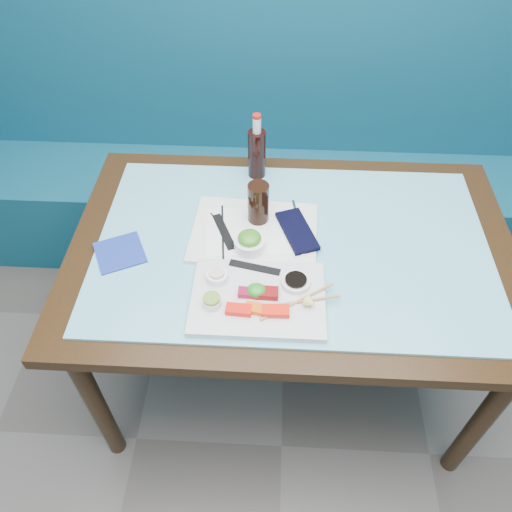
{
  "coord_description": "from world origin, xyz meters",
  "views": [
    {
      "loc": [
        -0.06,
        0.37,
        1.88
      ],
      "look_at": [
        -0.11,
        1.35,
        0.8
      ],
      "focal_mm": 35.0,
      "sensor_mm": 36.0,
      "label": 1
    }
  ],
  "objects_px": {
    "seaweed_bowl": "(250,244)",
    "serving_tray": "(254,233)",
    "dining_table": "(291,263)",
    "blue_napkin": "(120,253)",
    "cola_bottle_body": "(257,154)",
    "booth_bench": "(289,173)",
    "cola_glass": "(258,203)",
    "sashimi_plate": "(258,298)"
  },
  "relations": [
    {
      "from": "booth_bench",
      "to": "cola_bottle_body",
      "type": "xyz_separation_m",
      "value": [
        -0.13,
        -0.5,
        0.47
      ]
    },
    {
      "from": "serving_tray",
      "to": "cola_bottle_body",
      "type": "height_order",
      "value": "cola_bottle_body"
    },
    {
      "from": "seaweed_bowl",
      "to": "cola_bottle_body",
      "type": "height_order",
      "value": "cola_bottle_body"
    },
    {
      "from": "sashimi_plate",
      "to": "blue_napkin",
      "type": "distance_m",
      "value": 0.46
    },
    {
      "from": "dining_table",
      "to": "cola_glass",
      "type": "relative_size",
      "value": 10.07
    },
    {
      "from": "seaweed_bowl",
      "to": "cola_bottle_body",
      "type": "relative_size",
      "value": 0.54
    },
    {
      "from": "sashimi_plate",
      "to": "seaweed_bowl",
      "type": "relative_size",
      "value": 3.92
    },
    {
      "from": "dining_table",
      "to": "cola_glass",
      "type": "distance_m",
      "value": 0.23
    },
    {
      "from": "booth_bench",
      "to": "serving_tray",
      "type": "height_order",
      "value": "booth_bench"
    },
    {
      "from": "seaweed_bowl",
      "to": "cola_glass",
      "type": "distance_m",
      "value": 0.14
    },
    {
      "from": "cola_bottle_body",
      "to": "blue_napkin",
      "type": "relative_size",
      "value": 1.26
    },
    {
      "from": "sashimi_plate",
      "to": "blue_napkin",
      "type": "height_order",
      "value": "sashimi_plate"
    },
    {
      "from": "seaweed_bowl",
      "to": "blue_napkin",
      "type": "bearing_deg",
      "value": -175.9
    },
    {
      "from": "dining_table",
      "to": "seaweed_bowl",
      "type": "height_order",
      "value": "seaweed_bowl"
    },
    {
      "from": "serving_tray",
      "to": "cola_glass",
      "type": "xyz_separation_m",
      "value": [
        0.01,
        0.05,
        0.08
      ]
    },
    {
      "from": "seaweed_bowl",
      "to": "blue_napkin",
      "type": "xyz_separation_m",
      "value": [
        -0.4,
        -0.03,
        -0.03
      ]
    },
    {
      "from": "dining_table",
      "to": "sashimi_plate",
      "type": "relative_size",
      "value": 3.73
    },
    {
      "from": "cola_glass",
      "to": "booth_bench",
      "type": "bearing_deg",
      "value": 81.48
    },
    {
      "from": "serving_tray",
      "to": "seaweed_bowl",
      "type": "relative_size",
      "value": 4.11
    },
    {
      "from": "sashimi_plate",
      "to": "cola_glass",
      "type": "height_order",
      "value": "cola_glass"
    },
    {
      "from": "booth_bench",
      "to": "cola_glass",
      "type": "bearing_deg",
      "value": -98.52
    },
    {
      "from": "booth_bench",
      "to": "blue_napkin",
      "type": "distance_m",
      "value": 1.12
    },
    {
      "from": "cola_bottle_body",
      "to": "blue_napkin",
      "type": "bearing_deg",
      "value": -134.53
    },
    {
      "from": "dining_table",
      "to": "blue_napkin",
      "type": "relative_size",
      "value": 9.99
    },
    {
      "from": "cola_glass",
      "to": "dining_table",
      "type": "bearing_deg",
      "value": -38.92
    },
    {
      "from": "booth_bench",
      "to": "sashimi_plate",
      "type": "height_order",
      "value": "booth_bench"
    },
    {
      "from": "seaweed_bowl",
      "to": "serving_tray",
      "type": "bearing_deg",
      "value": 82.41
    },
    {
      "from": "booth_bench",
      "to": "blue_napkin",
      "type": "height_order",
      "value": "booth_bench"
    },
    {
      "from": "cola_bottle_body",
      "to": "serving_tray",
      "type": "bearing_deg",
      "value": -88.61
    },
    {
      "from": "dining_table",
      "to": "cola_glass",
      "type": "xyz_separation_m",
      "value": [
        -0.11,
        0.09,
        0.18
      ]
    },
    {
      "from": "cola_bottle_body",
      "to": "blue_napkin",
      "type": "height_order",
      "value": "cola_bottle_body"
    },
    {
      "from": "booth_bench",
      "to": "sashimi_plate",
      "type": "relative_size",
      "value": 8.0
    },
    {
      "from": "blue_napkin",
      "to": "booth_bench",
      "type": "bearing_deg",
      "value": 59.71
    },
    {
      "from": "booth_bench",
      "to": "serving_tray",
      "type": "distance_m",
      "value": 0.9
    },
    {
      "from": "sashimi_plate",
      "to": "seaweed_bowl",
      "type": "xyz_separation_m",
      "value": [
        -0.04,
        0.19,
        0.02
      ]
    },
    {
      "from": "blue_napkin",
      "to": "cola_glass",
      "type": "bearing_deg",
      "value": 20.78
    },
    {
      "from": "dining_table",
      "to": "cola_bottle_body",
      "type": "bearing_deg",
      "value": 110.92
    },
    {
      "from": "cola_bottle_body",
      "to": "booth_bench",
      "type": "bearing_deg",
      "value": 75.48
    },
    {
      "from": "serving_tray",
      "to": "booth_bench",
      "type": "bearing_deg",
      "value": 84.33
    },
    {
      "from": "cola_glass",
      "to": "cola_bottle_body",
      "type": "height_order",
      "value": "cola_bottle_body"
    },
    {
      "from": "seaweed_bowl",
      "to": "cola_glass",
      "type": "bearing_deg",
      "value": 81.25
    },
    {
      "from": "seaweed_bowl",
      "to": "cola_glass",
      "type": "xyz_separation_m",
      "value": [
        0.02,
        0.13,
        0.05
      ]
    }
  ]
}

